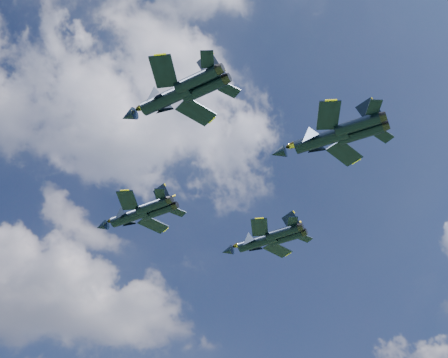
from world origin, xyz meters
TOP-DOWN VIEW (x-y plane):
  - jet_lead at (-7.57, 11.73)m, footprint 14.97×14.01m
  - jet_left at (-5.93, -15.95)m, footprint 15.19×14.68m
  - jet_right at (14.38, 11.31)m, footprint 14.86×13.87m
  - jet_slot at (16.03, -14.22)m, footprint 16.34×14.26m

SIDE VIEW (x-z plane):
  - jet_right at x=14.38m, z-range 61.23..65.15m
  - jet_slot at x=16.03m, z-range 61.35..65.54m
  - jet_left at x=-5.93m, z-range 61.99..66.06m
  - jet_lead at x=-7.57m, z-range 63.06..67.01m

